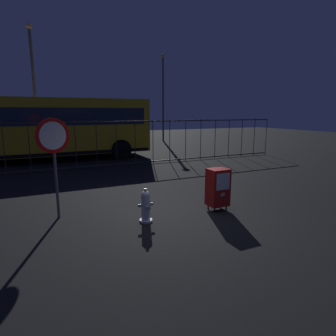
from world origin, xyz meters
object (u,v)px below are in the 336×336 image
at_px(bus_far, 23,123).
at_px(fire_hydrant, 146,206).
at_px(stop_sign, 54,147).
at_px(bus_near, 39,126).
at_px(street_light_near_left, 163,91).
at_px(newspaper_box_primary, 218,187).
at_px(street_light_near_right, 34,81).

bearing_deg(bus_far, fire_hydrant, -81.64).
bearing_deg(stop_sign, bus_far, 93.85).
bearing_deg(bus_near, street_light_near_left, 33.88).
bearing_deg(bus_far, bus_near, -80.80).
bearing_deg(stop_sign, bus_near, 90.50).
distance_m(newspaper_box_primary, bus_far, 14.09).
height_order(newspaper_box_primary, street_light_near_left, street_light_near_left).
xyz_separation_m(stop_sign, street_light_near_left, (9.45, 15.11, 2.39)).
distance_m(fire_hydrant, bus_far, 13.64).
bearing_deg(bus_near, bus_far, 100.94).
relative_size(fire_hydrant, stop_sign, 0.33).
relative_size(bus_far, street_light_near_left, 1.54).
bearing_deg(street_light_near_right, fire_hydrant, -81.12).
relative_size(fire_hydrant, bus_near, 0.07).
xyz_separation_m(bus_near, street_light_near_right, (-0.02, 1.74, 2.22)).
xyz_separation_m(fire_hydrant, stop_sign, (-1.69, 1.08, 1.25)).
height_order(bus_near, bus_far, same).
xyz_separation_m(bus_far, street_light_near_left, (10.28, 2.86, 2.28)).
height_order(fire_hydrant, street_light_near_right, street_light_near_right).
relative_size(bus_near, bus_far, 0.99).
relative_size(newspaper_box_primary, bus_far, 0.10).
bearing_deg(street_light_near_right, stop_sign, -89.49).
bearing_deg(fire_hydrant, street_light_near_left, 64.38).
bearing_deg(fire_hydrant, stop_sign, 147.34).
bearing_deg(street_light_near_right, newspaper_box_primary, -72.31).
xyz_separation_m(stop_sign, bus_far, (-0.82, 12.25, 0.11)).
distance_m(stop_sign, bus_near, 8.57).
distance_m(bus_near, street_light_near_right, 2.82).
height_order(fire_hydrant, bus_near, bus_near).
bearing_deg(newspaper_box_primary, bus_near, 110.53).
bearing_deg(bus_near, stop_sign, -90.07).
bearing_deg(bus_far, newspaper_box_primary, -74.19).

